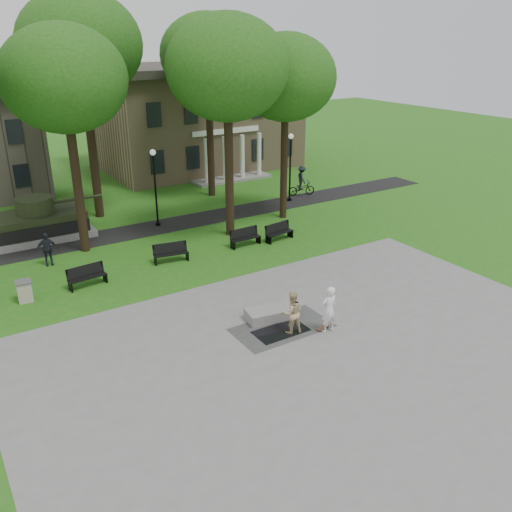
{
  "coord_description": "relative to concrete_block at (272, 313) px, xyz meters",
  "views": [
    {
      "loc": [
        -11.29,
        -17.85,
        11.07
      ],
      "look_at": [
        1.18,
        1.96,
        1.4
      ],
      "focal_mm": 38.0,
      "sensor_mm": 36.0,
      "label": 1
    }
  ],
  "objects": [
    {
      "name": "ground",
      "position": [
        0.08,
        1.32,
        -0.24
      ],
      "size": [
        120.0,
        120.0,
        0.0
      ],
      "primitive_type": "plane",
      "color": "#1E6116",
      "rests_on": "ground"
    },
    {
      "name": "plaza",
      "position": [
        0.08,
        -3.68,
        -0.23
      ],
      "size": [
        22.0,
        16.0,
        0.02
      ],
      "primitive_type": "cube",
      "color": "gray",
      "rests_on": "ground"
    },
    {
      "name": "footpath",
      "position": [
        0.08,
        13.32,
        -0.24
      ],
      "size": [
        44.0,
        2.6,
        0.01
      ],
      "primitive_type": "cube",
      "color": "black",
      "rests_on": "ground"
    },
    {
      "name": "building_right",
      "position": [
        10.08,
        27.32,
        4.1
      ],
      "size": [
        17.0,
        12.0,
        8.6
      ],
      "color": "#9E8460",
      "rests_on": "ground"
    },
    {
      "name": "tree_1",
      "position": [
        -4.42,
        11.82,
        8.71
      ],
      "size": [
        6.2,
        6.2,
        11.63
      ],
      "color": "black",
      "rests_on": "ground"
    },
    {
      "name": "tree_2",
      "position": [
        3.58,
        9.82,
        9.07
      ],
      "size": [
        6.6,
        6.6,
        12.16
      ],
      "color": "black",
      "rests_on": "ground"
    },
    {
      "name": "tree_3",
      "position": [
        8.08,
        10.82,
        8.35
      ],
      "size": [
        6.0,
        6.0,
        11.19
      ],
      "color": "black",
      "rests_on": "ground"
    },
    {
      "name": "tree_4",
      "position": [
        -1.92,
        17.32,
        10.15
      ],
      "size": [
        7.2,
        7.2,
        13.5
      ],
      "color": "black",
      "rests_on": "ground"
    },
    {
      "name": "tree_5",
      "position": [
        6.58,
        17.82,
        9.42
      ],
      "size": [
        6.4,
        6.4,
        12.44
      ],
      "color": "black",
      "rests_on": "ground"
    },
    {
      "name": "lamp_mid",
      "position": [
        0.58,
        13.62,
        2.55
      ],
      "size": [
        0.36,
        0.36,
        4.73
      ],
      "color": "black",
      "rests_on": "ground"
    },
    {
      "name": "lamp_right",
      "position": [
        10.58,
        13.62,
        2.55
      ],
      "size": [
        0.36,
        0.36,
        4.73
      ],
      "color": "black",
      "rests_on": "ground"
    },
    {
      "name": "tank_monument",
      "position": [
        -6.37,
        15.32,
        0.61
      ],
      "size": [
        7.45,
        3.4,
        2.4
      ],
      "color": "gray",
      "rests_on": "ground"
    },
    {
      "name": "puddle",
      "position": [
        -0.31,
        -1.09,
        -0.22
      ],
      "size": [
        2.2,
        1.2,
        0.0
      ],
      "primitive_type": "cube",
      "color": "black",
      "rests_on": "plaza"
    },
    {
      "name": "concrete_block",
      "position": [
        0.0,
        0.0,
        0.0
      ],
      "size": [
        2.33,
        1.33,
        0.45
      ],
      "primitive_type": "cube",
      "rotation": [
        0.0,
        0.0,
        -0.16
      ],
      "color": "gray",
      "rests_on": "plaza"
    },
    {
      "name": "skateboard",
      "position": [
        1.31,
        -1.81,
        -0.19
      ],
      "size": [
        0.81,
        0.38,
        0.07
      ],
      "primitive_type": "cube",
      "rotation": [
        0.0,
        0.0,
        0.24
      ],
      "color": "brown",
      "rests_on": "plaza"
    },
    {
      "name": "skateboarder",
      "position": [
        1.27,
        -2.09,
        0.76
      ],
      "size": [
        0.72,
        0.48,
        1.97
      ],
      "primitive_type": "imported",
      "rotation": [
        0.0,
        0.0,
        3.13
      ],
      "color": "white",
      "rests_on": "plaza"
    },
    {
      "name": "friend_watching",
      "position": [
        -0.0,
        -1.36,
        0.66
      ],
      "size": [
        0.97,
        0.82,
        1.76
      ],
      "primitive_type": "imported",
      "rotation": [
        0.0,
        0.0,
        2.95
      ],
      "color": "tan",
      "rests_on": "plaza"
    },
    {
      "name": "pedestrian_walker",
      "position": [
        -6.58,
        10.82,
        0.63
      ],
      "size": [
        1.06,
        0.52,
        1.75
      ],
      "primitive_type": "imported",
      "rotation": [
        0.0,
        0.0,
        -0.09
      ],
      "color": "#20212A",
      "rests_on": "ground"
    },
    {
      "name": "cyclist",
      "position": [
        12.14,
        14.31,
        0.65
      ],
      "size": [
        2.1,
        1.26,
        2.19
      ],
      "rotation": [
        0.0,
        0.0,
        1.27
      ],
      "color": "black",
      "rests_on": "ground"
    },
    {
      "name": "park_bench_0",
      "position": [
        -5.61,
        7.29,
        0.28
      ],
      "size": [
        1.84,
        0.72,
        1.0
      ],
      "rotation": [
        0.0,
        0.0,
        0.11
      ],
      "color": "black",
      "rests_on": "ground"
    },
    {
      "name": "park_bench_1",
      "position": [
        -1.1,
        7.9,
        0.28
      ],
      "size": [
        1.85,
        0.81,
        1.0
      ],
      "rotation": [
        0.0,
        0.0,
        -0.16
      ],
      "color": "black",
      "rests_on": "ground"
    },
    {
      "name": "park_bench_2",
      "position": [
        3.37,
        7.8,
        0.28
      ],
      "size": [
        1.81,
        0.57,
        1.0
      ],
      "rotation": [
        0.0,
        0.0,
        0.03
      ],
      "color": "black",
      "rests_on": "ground"
    },
    {
      "name": "park_bench_3",
      "position": [
        5.49,
        7.54,
        0.28
      ],
      "size": [
        1.85,
        0.78,
        1.0
      ],
      "rotation": [
        0.0,
        0.0,
        0.14
      ],
      "color": "black",
      "rests_on": "ground"
    },
    {
      "name": "trash_bin",
      "position": [
        -8.41,
        7.19,
        0.24
      ],
      "size": [
        0.71,
        0.71,
        0.96
      ],
      "rotation": [
        0.0,
        0.0,
        -0.08
      ],
      "color": "#B7AF97",
      "rests_on": "ground"
    }
  ]
}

